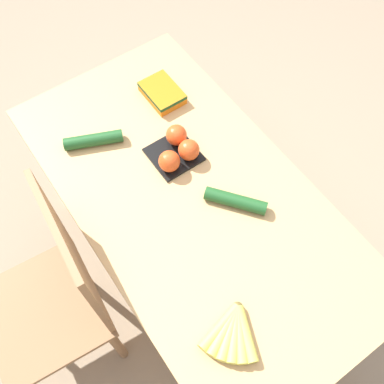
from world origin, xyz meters
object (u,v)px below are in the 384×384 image
object	(u,v)px
tomato_pack	(178,149)
cucumber_far	(94,140)
cucumber_near	(236,201)
chair	(58,297)
banana_bunch	(232,332)
carrot_bag	(162,92)

from	to	relation	value
tomato_pack	cucumber_far	bearing A→B (deg)	45.04
cucumber_near	tomato_pack	bearing A→B (deg)	10.09
chair	cucumber_far	size ratio (longest dim) A/B	4.78
chair	banana_bunch	world-z (taller)	chair
carrot_bag	cucumber_far	xyz separation A→B (m)	(-0.04, 0.32, -0.00)
chair	cucumber_near	size ratio (longest dim) A/B	5.19
carrot_bag	cucumber_near	xyz separation A→B (m)	(-0.52, 0.06, -0.00)
carrot_bag	cucumber_far	distance (m)	0.32
chair	cucumber_near	xyz separation A→B (m)	(-0.15, -0.64, 0.26)
chair	carrot_bag	bearing A→B (deg)	123.08
banana_bunch	tomato_pack	size ratio (longest dim) A/B	1.07
banana_bunch	tomato_pack	bearing A→B (deg)	-19.98
chair	cucumber_far	distance (m)	0.57
banana_bunch	cucumber_near	xyz separation A→B (m)	(0.33, -0.26, 0.01)
cucumber_far	tomato_pack	bearing A→B (deg)	-134.96
banana_bunch	tomato_pack	world-z (taller)	tomato_pack
banana_bunch	cucumber_near	world-z (taller)	cucumber_near
tomato_pack	cucumber_far	distance (m)	0.30
chair	cucumber_near	world-z (taller)	chair
tomato_pack	carrot_bag	xyz separation A→B (m)	(0.26, -0.10, -0.02)
cucumber_near	cucumber_far	size ratio (longest dim) A/B	0.92
chair	cucumber_near	distance (m)	0.71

